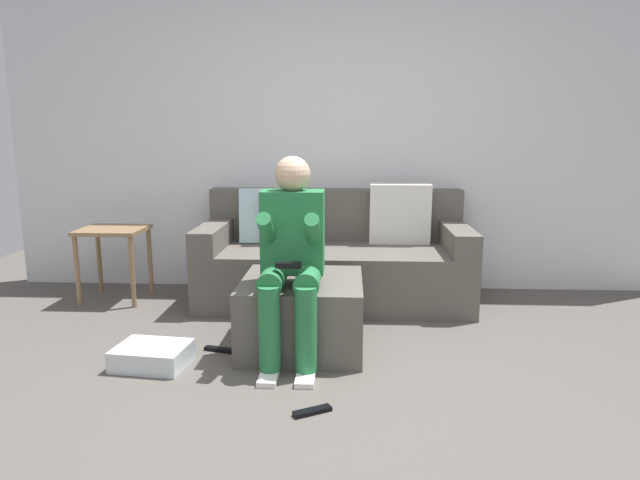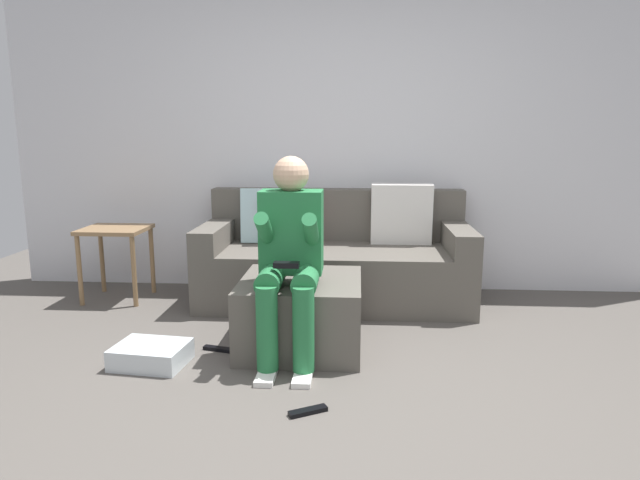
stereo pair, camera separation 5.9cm
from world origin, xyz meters
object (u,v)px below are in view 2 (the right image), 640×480
object	(u,v)px
person_seated	(290,251)
remote_by_storage_bin	(218,349)
couch_sectional	(335,259)
side_table	(115,241)
ottoman	(301,313)
storage_bin	(151,355)
remote_near_ottoman	(308,411)

from	to	relation	value
person_seated	remote_by_storage_bin	bearing A→B (deg)	169.28
couch_sectional	side_table	size ratio (longest dim) A/B	3.57
couch_sectional	side_table	xyz separation A→B (m)	(-1.72, -0.09, 0.15)
ottoman	side_table	world-z (taller)	side_table
ottoman	remote_by_storage_bin	size ratio (longest dim) A/B	3.86
couch_sectional	person_seated	size ratio (longest dim) A/B	1.74
person_seated	storage_bin	bearing A→B (deg)	-169.71
storage_bin	remote_near_ottoman	world-z (taller)	storage_bin
storage_bin	remote_by_storage_bin	bearing A→B (deg)	34.64
remote_by_storage_bin	person_seated	bearing A→B (deg)	4.03
couch_sectional	ottoman	world-z (taller)	couch_sectional
side_table	remote_by_storage_bin	distance (m)	1.54
storage_bin	side_table	bearing A→B (deg)	120.17
storage_bin	ottoman	bearing A→B (deg)	21.90
storage_bin	remote_by_storage_bin	world-z (taller)	storage_bin
person_seated	remote_by_storage_bin	distance (m)	0.79
ottoman	side_table	size ratio (longest dim) A/B	1.28
ottoman	storage_bin	distance (m)	0.91
couch_sectional	person_seated	xyz separation A→B (m)	(-0.21, -1.20, 0.32)
person_seated	storage_bin	distance (m)	0.99
couch_sectional	remote_near_ottoman	size ratio (longest dim) A/B	10.84
ottoman	side_table	xyz separation A→B (m)	(-1.56, 0.92, 0.26)
side_table	remote_near_ottoman	bearing A→B (deg)	-46.39
remote_near_ottoman	remote_by_storage_bin	size ratio (longest dim) A/B	0.99
side_table	remote_near_ottoman	xyz separation A→B (m)	(1.67, -1.76, -0.46)
couch_sectional	ottoman	distance (m)	1.03
person_seated	remote_near_ottoman	bearing A→B (deg)	-76.17
storage_bin	remote_near_ottoman	bearing A→B (deg)	-28.14
ottoman	remote_near_ottoman	distance (m)	0.87
side_table	remote_by_storage_bin	bearing A→B (deg)	-43.98
storage_bin	remote_near_ottoman	xyz separation A→B (m)	(0.95, -0.51, -0.05)
couch_sectional	remote_by_storage_bin	size ratio (longest dim) A/B	10.79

